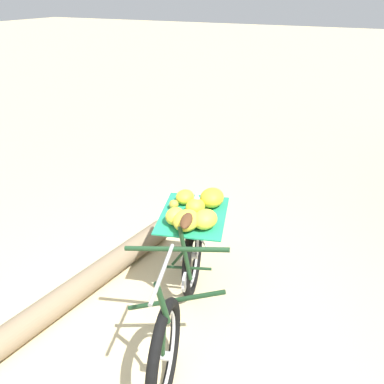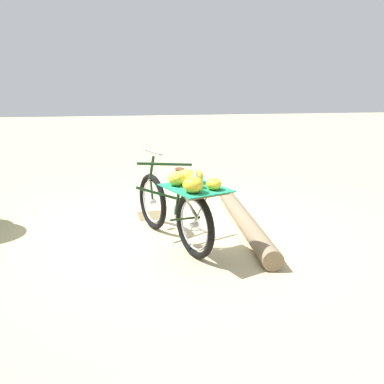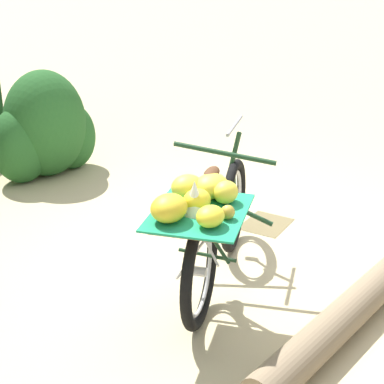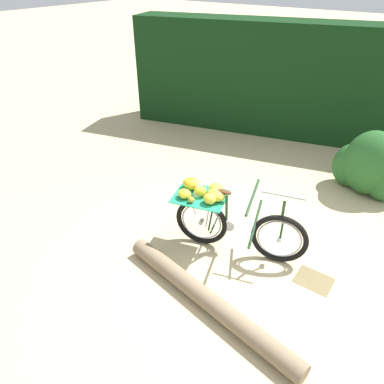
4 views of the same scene
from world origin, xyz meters
TOP-DOWN VIEW (x-y plane):
  - ground_plane at (0.00, 0.00)m, footprint 60.00×60.00m
  - bicycle at (-0.41, -0.17)m, footprint 1.79×0.90m
  - fallen_log at (-0.07, -1.15)m, footprint 2.52×0.64m

SIDE VIEW (x-z plane):
  - ground_plane at x=0.00m, z-range 0.00..0.00m
  - fallen_log at x=-0.07m, z-range 0.00..0.22m
  - bicycle at x=-0.41m, z-range 0.01..1.05m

